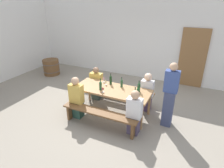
{
  "coord_description": "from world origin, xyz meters",
  "views": [
    {
      "loc": [
        1.98,
        -4.18,
        2.98
      ],
      "look_at": [
        0.0,
        0.0,
        0.9
      ],
      "focal_mm": 30.41,
      "sensor_mm": 36.0,
      "label": 1
    }
  ],
  "objects_px": {
    "wine_glass_1": "(106,81)",
    "seated_guest_far_1": "(147,93)",
    "seated_guest_near_1": "(134,113)",
    "bench_far": "(122,91)",
    "wine_bottle_2": "(122,83)",
    "wine_bottle_5": "(139,88)",
    "wine_glass_0": "(103,88)",
    "wine_barrel": "(51,67)",
    "seated_guest_far_0": "(96,84)",
    "wine_bottle_4": "(138,92)",
    "seated_guest_near_0": "(77,98)",
    "standing_host": "(170,96)",
    "wooden_door": "(192,58)",
    "wine_bottle_1": "(111,80)",
    "bench_near": "(100,115)",
    "wine_glass_2": "(104,78)",
    "tasting_table": "(112,92)",
    "wine_bottle_3": "(135,95)",
    "wine_bottle_0": "(101,86)"
  },
  "relations": [
    {
      "from": "wooden_door",
      "to": "wine_bottle_1",
      "type": "bearing_deg",
      "value": -126.11
    },
    {
      "from": "wine_bottle_4",
      "to": "seated_guest_near_0",
      "type": "bearing_deg",
      "value": -163.31
    },
    {
      "from": "wine_glass_1",
      "to": "seated_guest_far_0",
      "type": "distance_m",
      "value": 0.76
    },
    {
      "from": "standing_host",
      "to": "seated_guest_near_0",
      "type": "bearing_deg",
      "value": 16.66
    },
    {
      "from": "seated_guest_far_0",
      "to": "seated_guest_far_1",
      "type": "height_order",
      "value": "seated_guest_far_1"
    },
    {
      "from": "wine_glass_2",
      "to": "wine_glass_0",
      "type": "bearing_deg",
      "value": -63.86
    },
    {
      "from": "wine_glass_1",
      "to": "wine_glass_0",
      "type": "bearing_deg",
      "value": -71.64
    },
    {
      "from": "wine_bottle_2",
      "to": "wine_bottle_5",
      "type": "relative_size",
      "value": 0.94
    },
    {
      "from": "bench_far",
      "to": "wine_barrel",
      "type": "relative_size",
      "value": 2.88
    },
    {
      "from": "wine_glass_1",
      "to": "seated_guest_far_1",
      "type": "distance_m",
      "value": 1.22
    },
    {
      "from": "wine_bottle_4",
      "to": "wine_glass_2",
      "type": "distance_m",
      "value": 1.27
    },
    {
      "from": "wine_glass_0",
      "to": "wine_bottle_2",
      "type": "bearing_deg",
      "value": 57.82
    },
    {
      "from": "seated_guest_far_0",
      "to": "bench_far",
      "type": "bearing_deg",
      "value": 100.34
    },
    {
      "from": "seated_guest_far_0",
      "to": "standing_host",
      "type": "height_order",
      "value": "standing_host"
    },
    {
      "from": "wine_bottle_5",
      "to": "bench_near",
      "type": "bearing_deg",
      "value": -128.48
    },
    {
      "from": "bench_far",
      "to": "wine_bottle_1",
      "type": "height_order",
      "value": "wine_bottle_1"
    },
    {
      "from": "seated_guest_far_1",
      "to": "wine_bottle_1",
      "type": "bearing_deg",
      "value": -72.97
    },
    {
      "from": "bench_far",
      "to": "wine_glass_1",
      "type": "height_order",
      "value": "wine_glass_1"
    },
    {
      "from": "seated_guest_near_1",
      "to": "wine_bottle_5",
      "type": "bearing_deg",
      "value": 11.18
    },
    {
      "from": "wine_glass_0",
      "to": "seated_guest_near_0",
      "type": "xyz_separation_m",
      "value": [
        -0.64,
        -0.3,
        -0.3
      ]
    },
    {
      "from": "wine_bottle_1",
      "to": "wine_glass_2",
      "type": "distance_m",
      "value": 0.26
    },
    {
      "from": "seated_guest_near_0",
      "to": "wine_barrel",
      "type": "bearing_deg",
      "value": 52.42
    },
    {
      "from": "wine_glass_0",
      "to": "wine_bottle_0",
      "type": "bearing_deg",
      "value": 141.49
    },
    {
      "from": "wine_glass_1",
      "to": "wine_bottle_4",
      "type": "bearing_deg",
      "value": -15.49
    },
    {
      "from": "wine_glass_0",
      "to": "wine_barrel",
      "type": "xyz_separation_m",
      "value": [
        -3.52,
        1.92,
        -0.53
      ]
    },
    {
      "from": "wooden_door",
      "to": "wine_bottle_5",
      "type": "relative_size",
      "value": 6.61
    },
    {
      "from": "tasting_table",
      "to": "wine_bottle_3",
      "type": "xyz_separation_m",
      "value": [
        0.74,
        -0.26,
        0.19
      ]
    },
    {
      "from": "wine_bottle_4",
      "to": "seated_guest_far_0",
      "type": "bearing_deg",
      "value": 156.57
    },
    {
      "from": "wine_glass_0",
      "to": "seated_guest_far_0",
      "type": "height_order",
      "value": "seated_guest_far_0"
    },
    {
      "from": "bench_far",
      "to": "wine_glass_2",
      "type": "relative_size",
      "value": 11.18
    },
    {
      "from": "bench_far",
      "to": "seated_guest_far_0",
      "type": "height_order",
      "value": "seated_guest_far_0"
    },
    {
      "from": "wine_bottle_4",
      "to": "seated_guest_near_0",
      "type": "xyz_separation_m",
      "value": [
        -1.54,
        -0.46,
        -0.3
      ]
    },
    {
      "from": "bench_near",
      "to": "wine_bottle_3",
      "type": "distance_m",
      "value": 1.01
    },
    {
      "from": "seated_guest_far_0",
      "to": "seated_guest_far_1",
      "type": "bearing_deg",
      "value": 90.0
    },
    {
      "from": "seated_guest_far_1",
      "to": "seated_guest_near_1",
      "type": "bearing_deg",
      "value": 0.95
    },
    {
      "from": "wine_bottle_0",
      "to": "wine_barrel",
      "type": "relative_size",
      "value": 0.47
    },
    {
      "from": "wine_bottle_0",
      "to": "wine_bottle_4",
      "type": "bearing_deg",
      "value": 3.3
    },
    {
      "from": "wine_glass_0",
      "to": "wine_bottle_3",
      "type": "bearing_deg",
      "value": 0.84
    },
    {
      "from": "tasting_table",
      "to": "bench_far",
      "type": "bearing_deg",
      "value": 90.0
    },
    {
      "from": "seated_guest_near_1",
      "to": "standing_host",
      "type": "relative_size",
      "value": 0.68
    },
    {
      "from": "wine_bottle_5",
      "to": "standing_host",
      "type": "distance_m",
      "value": 0.81
    },
    {
      "from": "bench_far",
      "to": "wine_bottle_3",
      "type": "xyz_separation_m",
      "value": [
        0.74,
        -0.98,
        0.51
      ]
    },
    {
      "from": "wine_glass_2",
      "to": "seated_guest_near_0",
      "type": "height_order",
      "value": "seated_guest_near_0"
    },
    {
      "from": "wine_bottle_1",
      "to": "wine_bottle_4",
      "type": "xyz_separation_m",
      "value": [
        0.94,
        -0.38,
        -0.01
      ]
    },
    {
      "from": "wine_glass_1",
      "to": "seated_guest_far_1",
      "type": "bearing_deg",
      "value": 19.76
    },
    {
      "from": "wine_bottle_1",
      "to": "wine_barrel",
      "type": "relative_size",
      "value": 0.48
    },
    {
      "from": "wine_bottle_0",
      "to": "wine_bottle_2",
      "type": "xyz_separation_m",
      "value": [
        0.44,
        0.4,
        -0.01
      ]
    },
    {
      "from": "bench_near",
      "to": "seated_guest_near_1",
      "type": "relative_size",
      "value": 1.76
    },
    {
      "from": "wine_bottle_4",
      "to": "wine_barrel",
      "type": "relative_size",
      "value": 0.44
    },
    {
      "from": "wine_bottle_1",
      "to": "seated_guest_near_1",
      "type": "height_order",
      "value": "seated_guest_near_1"
    }
  ]
}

